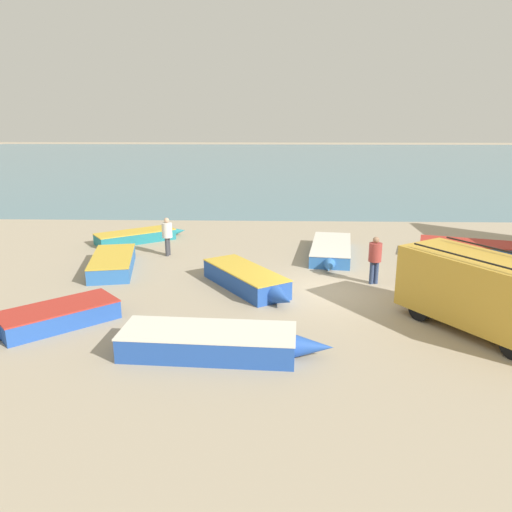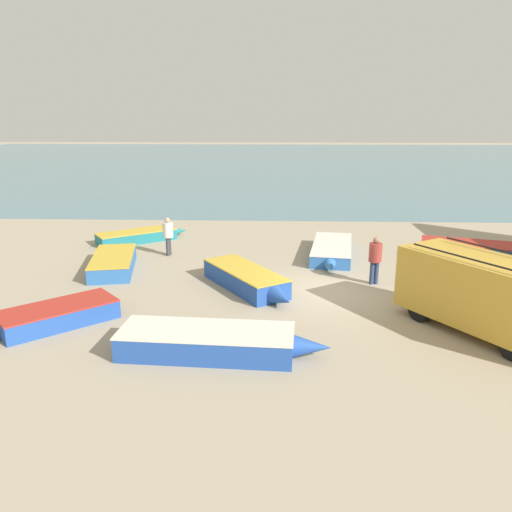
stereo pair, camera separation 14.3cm
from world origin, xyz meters
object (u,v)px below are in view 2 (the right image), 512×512
at_px(fishing_rowboat_3, 476,251).
at_px(fisherman_3, 168,233).
at_px(fishing_rowboat_1, 248,280).
at_px(fishing_rowboat_5, 114,262).
at_px(fishing_rowboat_0, 332,250).
at_px(fishing_rowboat_4, 214,342).
at_px(parked_van, 486,293).
at_px(fishing_rowboat_6, 54,316).
at_px(fisherman_0, 375,256).
at_px(fishing_rowboat_2, 140,236).

height_order(fishing_rowboat_3, fisherman_3, fisherman_3).
xyz_separation_m(fishing_rowboat_1, fisherman_3, (-3.69, 4.27, 0.66)).
bearing_deg(fishing_rowboat_5, fishing_rowboat_0, -87.81).
bearing_deg(fishing_rowboat_4, fishing_rowboat_0, 70.18).
bearing_deg(fishing_rowboat_0, parked_van, 31.91).
bearing_deg(fishing_rowboat_6, fisherman_0, 160.39).
bearing_deg(fishing_rowboat_3, fishing_rowboat_2, -172.33).
distance_m(fishing_rowboat_2, fishing_rowboat_3, 15.37).
xyz_separation_m(fishing_rowboat_0, fishing_rowboat_1, (-3.41, -4.33, 0.07)).
xyz_separation_m(fishing_rowboat_1, fishing_rowboat_2, (-5.64, 6.74, -0.08)).
distance_m(fishing_rowboat_6, fisherman_0, 10.83).
bearing_deg(parked_van, fishing_rowboat_1, -150.81).
height_order(fishing_rowboat_3, fisherman_0, fisherman_0).
bearing_deg(parked_van, fishing_rowboat_5, -148.64).
bearing_deg(fishing_rowboat_0, fishing_rowboat_3, 97.54).
bearing_deg(fishing_rowboat_5, fishing_rowboat_6, 168.43).
distance_m(fishing_rowboat_6, fisherman_3, 7.87).
height_order(parked_van, fishing_rowboat_3, parked_van).
bearing_deg(fishing_rowboat_4, fisherman_3, 111.89).
bearing_deg(fishing_rowboat_3, fishing_rowboat_4, -120.58).
relative_size(fishing_rowboat_0, fishing_rowboat_6, 1.49).
height_order(parked_van, fishing_rowboat_6, parked_van).
relative_size(fishing_rowboat_1, fisherman_0, 2.53).
distance_m(fishing_rowboat_5, fisherman_0, 10.13).
bearing_deg(parked_van, fishing_rowboat_4, -111.93).
bearing_deg(parked_van, fishing_rowboat_0, 169.36).
distance_m(fishing_rowboat_5, fisherman_3, 2.83).
distance_m(fishing_rowboat_1, fishing_rowboat_4, 5.04).
relative_size(fishing_rowboat_2, fishing_rowboat_5, 0.92).
distance_m(fishing_rowboat_3, fishing_rowboat_4, 13.70).
relative_size(fishing_rowboat_4, fisherman_3, 3.26).
bearing_deg(fishing_rowboat_4, fishing_rowboat_6, 164.82).
distance_m(fishing_rowboat_2, fisherman_0, 11.85).
distance_m(parked_van, fishing_rowboat_1, 7.63).
xyz_separation_m(fishing_rowboat_0, fishing_rowboat_5, (-8.87, -2.16, 0.03)).
height_order(fishing_rowboat_0, fisherman_3, fisherman_3).
bearing_deg(parked_van, fishing_rowboat_6, -124.35).
height_order(fishing_rowboat_0, fishing_rowboat_1, fishing_rowboat_1).
bearing_deg(fishing_rowboat_5, fishing_rowboat_4, -157.38).
relative_size(fishing_rowboat_0, fishing_rowboat_3, 1.04).
bearing_deg(fishing_rowboat_4, parked_van, 15.66).
relative_size(parked_van, fishing_rowboat_1, 1.14).
relative_size(fishing_rowboat_3, fishing_rowboat_4, 0.94).
bearing_deg(fishing_rowboat_4, fishing_rowboat_1, 86.66).
distance_m(fishing_rowboat_0, fishing_rowboat_4, 10.15).
xyz_separation_m(fishing_rowboat_4, fisherman_3, (-3.10, 9.27, 0.68)).
xyz_separation_m(fishing_rowboat_1, fishing_rowboat_5, (-5.45, 2.17, -0.04)).
relative_size(parked_van, fishing_rowboat_0, 0.94).
bearing_deg(fishing_rowboat_1, fishing_rowboat_3, 80.15).
distance_m(fishing_rowboat_0, fishing_rowboat_2, 9.37).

